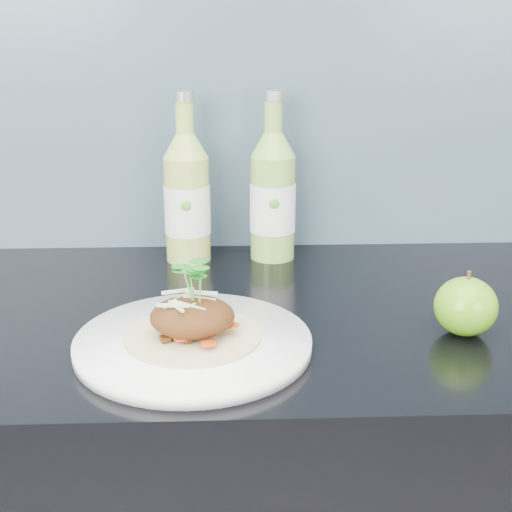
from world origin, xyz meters
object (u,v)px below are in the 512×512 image
(green_apple, at_px, (466,306))
(cider_bottle_right, at_px, (273,196))
(dinner_plate, at_px, (193,343))
(cider_bottle_left, at_px, (187,198))

(green_apple, bearing_deg, cider_bottle_right, 125.72)
(dinner_plate, distance_m, green_apple, 0.35)
(dinner_plate, xyz_separation_m, cider_bottle_left, (-0.02, 0.34, 0.10))
(dinner_plate, relative_size, cider_bottle_left, 1.17)
(cider_bottle_left, relative_size, cider_bottle_right, 1.00)
(cider_bottle_right, bearing_deg, green_apple, -47.71)
(cider_bottle_right, bearing_deg, cider_bottle_left, -170.85)
(cider_bottle_left, bearing_deg, green_apple, -44.61)
(dinner_plate, relative_size, green_apple, 3.60)
(dinner_plate, bearing_deg, cider_bottle_left, 93.69)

